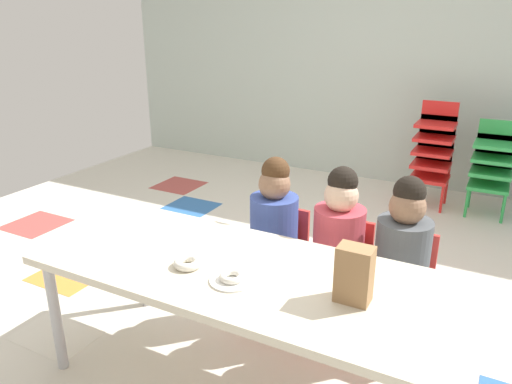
# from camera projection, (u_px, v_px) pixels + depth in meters

# --- Properties ---
(ground_plane) EXTENTS (6.16, 5.06, 0.02)m
(ground_plane) POSITION_uv_depth(u_px,v_px,m) (283.00, 294.00, 3.01)
(ground_plane) COLOR silver
(back_wall) EXTENTS (6.16, 0.10, 2.48)m
(back_wall) POSITION_uv_depth(u_px,v_px,m) (397.00, 57.00, 4.70)
(back_wall) COLOR #B2C1B7
(back_wall) RESTS_ON ground_plane
(craft_table) EXTENTS (1.83, 0.74, 0.61)m
(craft_table) POSITION_uv_depth(u_px,v_px,m) (242.00, 278.00, 2.08)
(craft_table) COLOR beige
(craft_table) RESTS_ON ground_plane
(seated_child_near_camera) EXTENTS (0.32, 0.32, 0.92)m
(seated_child_near_camera) POSITION_uv_depth(u_px,v_px,m) (275.00, 223.00, 2.63)
(seated_child_near_camera) COLOR red
(seated_child_near_camera) RESTS_ON ground_plane
(seated_child_middle_seat) EXTENTS (0.32, 0.31, 0.92)m
(seated_child_middle_seat) POSITION_uv_depth(u_px,v_px,m) (339.00, 236.00, 2.47)
(seated_child_middle_seat) COLOR red
(seated_child_middle_seat) RESTS_ON ground_plane
(seated_child_far_right) EXTENTS (0.32, 0.31, 0.92)m
(seated_child_far_right) POSITION_uv_depth(u_px,v_px,m) (403.00, 250.00, 2.33)
(seated_child_far_right) COLOR red
(seated_child_far_right) RESTS_ON ground_plane
(kid_chair_red_stack) EXTENTS (0.32, 0.30, 0.92)m
(kid_chair_red_stack) POSITION_uv_depth(u_px,v_px,m) (434.00, 149.00, 4.27)
(kid_chair_red_stack) COLOR red
(kid_chair_red_stack) RESTS_ON ground_plane
(kid_chair_green_stack) EXTENTS (0.32, 0.30, 0.80)m
(kid_chair_green_stack) POSITION_uv_depth(u_px,v_px,m) (492.00, 163.00, 4.07)
(kid_chair_green_stack) COLOR green
(kid_chair_green_stack) RESTS_ON ground_plane
(paper_bag_brown) EXTENTS (0.13, 0.09, 0.22)m
(paper_bag_brown) POSITION_uv_depth(u_px,v_px,m) (354.00, 274.00, 1.78)
(paper_bag_brown) COLOR #9E754C
(paper_bag_brown) RESTS_ON craft_table
(paper_plate_near_edge) EXTENTS (0.18, 0.18, 0.01)m
(paper_plate_near_edge) POSITION_uv_depth(u_px,v_px,m) (232.00, 280.00, 1.95)
(paper_plate_near_edge) COLOR white
(paper_plate_near_edge) RESTS_ON craft_table
(donut_powdered_on_plate) EXTENTS (0.10, 0.10, 0.03)m
(donut_powdered_on_plate) POSITION_uv_depth(u_px,v_px,m) (232.00, 277.00, 1.95)
(donut_powdered_on_plate) COLOR white
(donut_powdered_on_plate) RESTS_ON craft_table
(donut_powdered_loose) EXTENTS (0.12, 0.12, 0.04)m
(donut_powdered_loose) POSITION_uv_depth(u_px,v_px,m) (188.00, 263.00, 2.06)
(donut_powdered_loose) COLOR white
(donut_powdered_loose) RESTS_ON craft_table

